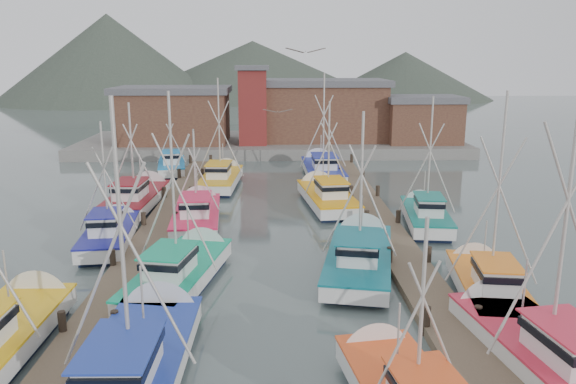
{
  "coord_description": "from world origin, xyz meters",
  "views": [
    {
      "loc": [
        0.03,
        -28.85,
        10.57
      ],
      "look_at": [
        1.01,
        4.32,
        2.6
      ],
      "focal_mm": 35.0,
      "sensor_mm": 36.0,
      "label": 1
    }
  ],
  "objects_px": {
    "boat_8": "(197,214)",
    "boat_12": "(222,178)",
    "lookout_tower": "(253,105)",
    "boat_0": "(137,361)",
    "boat_4": "(183,270)"
  },
  "relations": [
    {
      "from": "lookout_tower",
      "to": "boat_12",
      "type": "xyz_separation_m",
      "value": [
        -2.19,
        -15.49,
        -4.87
      ]
    },
    {
      "from": "lookout_tower",
      "to": "boat_8",
      "type": "relative_size",
      "value": 0.92
    },
    {
      "from": "boat_0",
      "to": "boat_8",
      "type": "xyz_separation_m",
      "value": [
        -0.31,
        18.14,
        -0.01
      ]
    },
    {
      "from": "lookout_tower",
      "to": "boat_8",
      "type": "bearing_deg",
      "value": -96.08
    },
    {
      "from": "boat_0",
      "to": "boat_8",
      "type": "bearing_deg",
      "value": 92.13
    },
    {
      "from": "boat_0",
      "to": "boat_4",
      "type": "height_order",
      "value": "boat_0"
    },
    {
      "from": "boat_8",
      "to": "lookout_tower",
      "type": "bearing_deg",
      "value": 79.67
    },
    {
      "from": "boat_0",
      "to": "boat_4",
      "type": "xyz_separation_m",
      "value": [
        0.26,
        8.21,
        -0.0
      ]
    },
    {
      "from": "boat_4",
      "to": "boat_8",
      "type": "relative_size",
      "value": 1.08
    },
    {
      "from": "lookout_tower",
      "to": "boat_0",
      "type": "height_order",
      "value": "lookout_tower"
    },
    {
      "from": "boat_4",
      "to": "boat_8",
      "type": "height_order",
      "value": "boat_4"
    },
    {
      "from": "boat_8",
      "to": "boat_12",
      "type": "relative_size",
      "value": 0.95
    },
    {
      "from": "lookout_tower",
      "to": "boat_8",
      "type": "distance_m",
      "value": 27.23
    },
    {
      "from": "boat_4",
      "to": "lookout_tower",
      "type": "bearing_deg",
      "value": 97.72
    },
    {
      "from": "lookout_tower",
      "to": "boat_0",
      "type": "bearing_deg",
      "value": -93.22
    }
  ]
}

